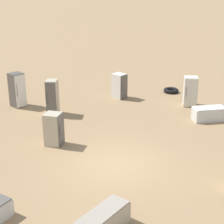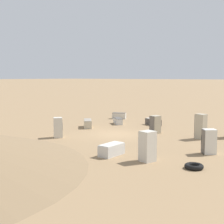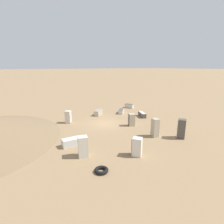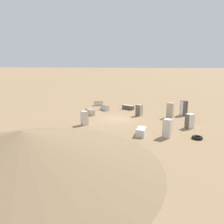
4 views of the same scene
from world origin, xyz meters
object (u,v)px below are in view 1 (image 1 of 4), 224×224
Objects in this scene: discarded_fridge_0 at (209,114)px; discarded_fridge_5 at (52,97)px; discarded_fridge_9 at (17,90)px; discarded_fridge_4 at (190,91)px; discarded_fridge_6 at (119,86)px; scrap_tire at (171,90)px; discarded_fridge_3 at (103,222)px; discarded_fridge_8 at (54,129)px.

discarded_fridge_5 is (2.37, 7.95, 0.60)m from discarded_fridge_0.
discarded_fridge_4 is at bearing 135.00° from discarded_fridge_9.
scrap_tire is (0.51, -3.49, -0.63)m from discarded_fridge_6.
discarded_fridge_9 is at bearing -25.66° from discarded_fridge_5.
discarded_fridge_0 is 2.43m from discarded_fridge_4.
discarded_fridge_3 is 14.48m from scrap_tire.
discarded_fridge_4 reaches higher than discarded_fridge_3.
discarded_fridge_9 is at bearing -34.34° from discarded_fridge_6.
discarded_fridge_4 is at bearing -75.61° from discarded_fridge_3.
discarded_fridge_5 reaches higher than discarded_fridge_0.
discarded_fridge_5 reaches higher than discarded_fridge_8.
discarded_fridge_4 is at bearing 141.02° from discarded_fridge_8.
discarded_fridge_6 reaches higher than discarded_fridge_0.
discarded_fridge_4 is 1.16× the size of discarded_fridge_8.
discarded_fridge_0 is 0.89× the size of discarded_fridge_5.
discarded_fridge_5 is 1.25× the size of discarded_fridge_6.
discarded_fridge_5 is at bearing -36.51° from discarded_fridge_3.
discarded_fridge_4 is 2.73m from scrap_tire.
discarded_fridge_0 is 10.68m from discarded_fridge_9.
discarded_fridge_6 is 0.78× the size of discarded_fridge_9.
discarded_fridge_5 is 3.92m from discarded_fridge_8.
discarded_fridge_5 is 8.06m from scrap_tire.
scrap_tire is (5.00, 0.37, -0.23)m from discarded_fridge_0.
discarded_fridge_9 reaches higher than scrap_tire.
discarded_fridge_4 is 1.75× the size of scrap_tire.
discarded_fridge_6 is at bearing -56.12° from discarded_fridge_3.
discarded_fridge_4 reaches higher than discarded_fridge_0.
discarded_fridge_6 is 3.58m from scrap_tire.
discarded_fridge_8 is at bearing 104.04° from discarded_fridge_5.
discarded_fridge_8 is 0.75× the size of discarded_fridge_9.
discarded_fridge_6 is (2.12, -4.09, -0.19)m from discarded_fridge_5.
discarded_fridge_4 is 7.80m from discarded_fridge_5.
scrap_tire is (2.63, -7.58, -0.82)m from discarded_fridge_5.
discarded_fridge_4 is 4.27m from discarded_fridge_6.
discarded_fridge_8 reaches higher than discarded_fridge_3.
scrap_tire is at bearing 4.52° from discarded_fridge_0.
discarded_fridge_0 is 5.93m from discarded_fridge_6.
scrap_tire is at bearing 155.12° from discarded_fridge_8.
scrap_tire is (6.54, -7.64, -0.61)m from discarded_fridge_8.
discarded_fridge_9 reaches higher than discarded_fridge_4.
discarded_fridge_8 is at bearing 41.80° from discarded_fridge_4.
discarded_fridge_3 is at bearing 34.98° from discarded_fridge_8.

